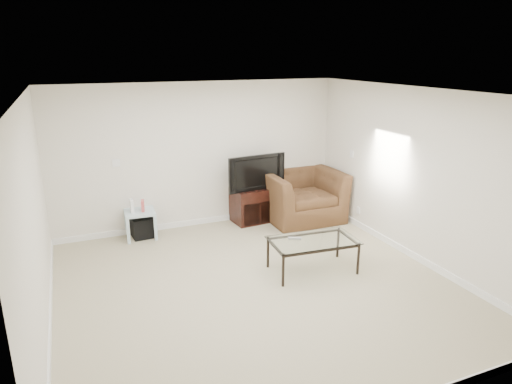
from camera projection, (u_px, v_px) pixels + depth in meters
name	position (u px, v px, depth m)	size (l,w,h in m)	color
floor	(256.00, 286.00, 6.01)	(5.00, 5.00, 0.00)	tan
ceiling	(256.00, 93.00, 5.28)	(5.00, 5.00, 0.00)	white
wall_back	(200.00, 156.00, 7.85)	(5.00, 0.02, 2.50)	silver
wall_left	(34.00, 223.00, 4.72)	(0.02, 5.00, 2.50)	silver
wall_right	(416.00, 176.00, 6.57)	(0.02, 5.00, 2.50)	silver
plate_back	(116.00, 163.00, 7.32)	(0.12, 0.02, 0.12)	white
plate_right_switch	(352.00, 154.00, 7.98)	(0.02, 0.09, 0.13)	white
plate_right_outlet	(358.00, 210.00, 7.99)	(0.02, 0.08, 0.12)	white
tv_stand	(253.00, 204.00, 8.26)	(0.75, 0.52, 0.62)	black
dvd_player	(254.00, 194.00, 8.17)	(0.39, 0.27, 0.05)	black
television	(254.00, 171.00, 8.05)	(1.01, 0.20, 0.63)	black
side_table	(141.00, 224.00, 7.54)	(0.48, 0.48, 0.46)	silver
subwoofer	(142.00, 227.00, 7.59)	(0.35, 0.35, 0.35)	black
game_console	(132.00, 206.00, 7.39)	(0.05, 0.15, 0.21)	white
game_case	(143.00, 206.00, 7.45)	(0.05, 0.13, 0.18)	#CC4C4C
recliner	(302.00, 187.00, 8.30)	(1.37, 0.89, 1.20)	brown
coffee_table	(312.00, 255.00, 6.37)	(1.19, 0.67, 0.47)	black
remote	(295.00, 238.00, 6.33)	(0.19, 0.05, 0.02)	#B2B2B7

